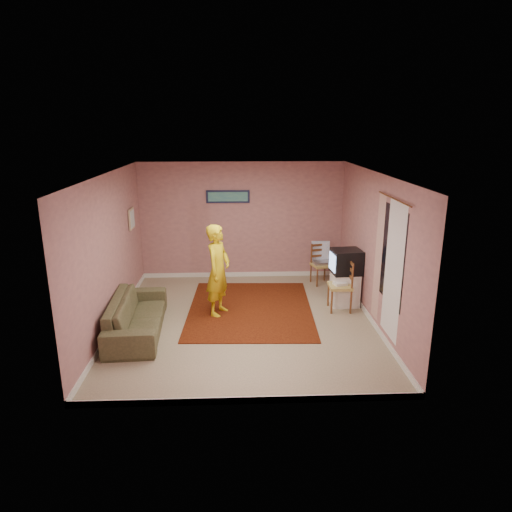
{
  "coord_description": "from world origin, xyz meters",
  "views": [
    {
      "loc": [
        -0.1,
        -7.46,
        3.37
      ],
      "look_at": [
        0.24,
        0.6,
        1.03
      ],
      "focal_mm": 32.0,
      "sensor_mm": 36.0,
      "label": 1
    }
  ],
  "objects_px": {
    "tv_cabinet": "(345,289)",
    "chair_b": "(340,280)",
    "crt_tv": "(346,262)",
    "person": "(218,270)",
    "sofa": "(137,315)",
    "chair_a": "(322,260)"
  },
  "relations": [
    {
      "from": "crt_tv",
      "to": "chair_b",
      "type": "xyz_separation_m",
      "value": [
        -0.15,
        -0.25,
        -0.28
      ]
    },
    {
      "from": "crt_tv",
      "to": "chair_b",
      "type": "height_order",
      "value": "crt_tv"
    },
    {
      "from": "tv_cabinet",
      "to": "crt_tv",
      "type": "xyz_separation_m",
      "value": [
        -0.01,
        -0.0,
        0.55
      ]
    },
    {
      "from": "chair_a",
      "to": "chair_b",
      "type": "xyz_separation_m",
      "value": [
        0.08,
        -1.48,
        0.06
      ]
    },
    {
      "from": "crt_tv",
      "to": "sofa",
      "type": "distance_m",
      "value": 3.93
    },
    {
      "from": "chair_b",
      "to": "sofa",
      "type": "relative_size",
      "value": 0.25
    },
    {
      "from": "chair_a",
      "to": "person",
      "type": "height_order",
      "value": "person"
    },
    {
      "from": "tv_cabinet",
      "to": "chair_b",
      "type": "height_order",
      "value": "chair_b"
    },
    {
      "from": "chair_b",
      "to": "sofa",
      "type": "height_order",
      "value": "chair_b"
    },
    {
      "from": "person",
      "to": "sofa",
      "type": "bearing_deg",
      "value": 140.89
    },
    {
      "from": "tv_cabinet",
      "to": "crt_tv",
      "type": "relative_size",
      "value": 1.11
    },
    {
      "from": "tv_cabinet",
      "to": "sofa",
      "type": "height_order",
      "value": "tv_cabinet"
    },
    {
      "from": "tv_cabinet",
      "to": "person",
      "type": "bearing_deg",
      "value": -172.03
    },
    {
      "from": "person",
      "to": "chair_b",
      "type": "bearing_deg",
      "value": -65.2
    },
    {
      "from": "crt_tv",
      "to": "person",
      "type": "bearing_deg",
      "value": -176.85
    },
    {
      "from": "tv_cabinet",
      "to": "chair_a",
      "type": "bearing_deg",
      "value": 100.73
    },
    {
      "from": "chair_b",
      "to": "crt_tv",
      "type": "bearing_deg",
      "value": 151.38
    },
    {
      "from": "sofa",
      "to": "person",
      "type": "height_order",
      "value": "person"
    },
    {
      "from": "tv_cabinet",
      "to": "person",
      "type": "height_order",
      "value": "person"
    },
    {
      "from": "crt_tv",
      "to": "person",
      "type": "height_order",
      "value": "person"
    },
    {
      "from": "crt_tv",
      "to": "tv_cabinet",
      "type": "bearing_deg",
      "value": 0.0
    },
    {
      "from": "chair_a",
      "to": "sofa",
      "type": "distance_m",
      "value": 4.2
    }
  ]
}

